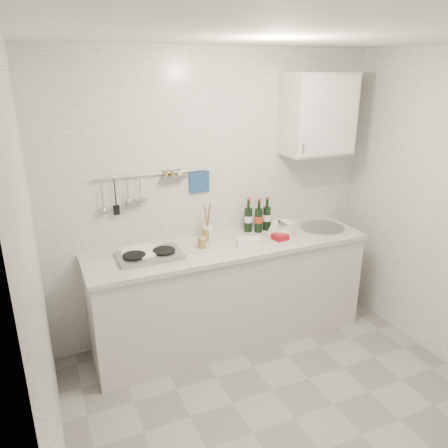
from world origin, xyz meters
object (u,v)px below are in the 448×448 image
(plate_stack_hob, at_px, (140,253))
(plate_stack_sink, at_px, (282,229))
(wall_cabinet, at_px, (318,114))
(utensil_crock, at_px, (208,231))
(wine_bottles, at_px, (258,215))

(plate_stack_hob, xyz_separation_m, plate_stack_sink, (1.28, -0.04, 0.03))
(wall_cabinet, relative_size, plate_stack_hob, 2.19)
(wall_cabinet, distance_m, plate_stack_sink, 1.05)
(plate_stack_hob, bearing_deg, utensil_crock, 9.11)
(wall_cabinet, distance_m, wine_bottles, 1.03)
(plate_stack_sink, distance_m, utensil_crock, 0.67)
(wall_cabinet, distance_m, plate_stack_hob, 1.94)
(wall_cabinet, bearing_deg, plate_stack_sink, -166.01)
(plate_stack_sink, bearing_deg, utensil_crock, 168.16)
(plate_stack_hob, relative_size, utensil_crock, 0.95)
(plate_stack_sink, relative_size, utensil_crock, 0.77)
(plate_stack_sink, bearing_deg, plate_stack_hob, 178.29)
(plate_stack_hob, bearing_deg, plate_stack_sink, -1.71)
(plate_stack_hob, xyz_separation_m, wine_bottles, (1.12, 0.12, 0.13))
(plate_stack_hob, relative_size, plate_stack_sink, 1.24)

